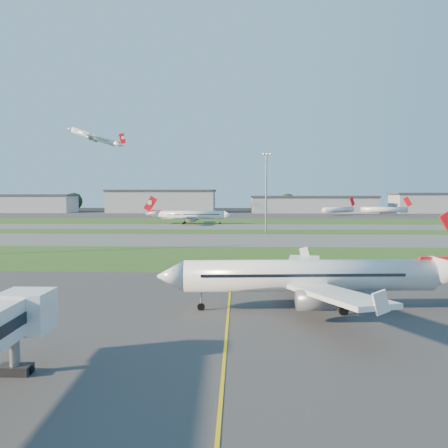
{
  "coord_description": "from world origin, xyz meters",
  "views": [
    {
      "loc": [
        6.04,
        -33.64,
        12.64
      ],
      "look_at": [
        3.38,
        46.96,
        7.0
      ],
      "focal_mm": 35.0,
      "sensor_mm": 36.0,
      "label": 1
    }
  ],
  "objects_px": {
    "airliner_taxiing": "(191,215)",
    "mini_jet_far": "(384,210)",
    "mini_jet_near": "(339,210)",
    "airliner_parked": "(312,276)",
    "light_mast_centre": "(266,187)"
  },
  "relations": [
    {
      "from": "airliner_taxiing",
      "to": "mini_jet_far",
      "type": "relative_size",
      "value": 1.18
    },
    {
      "from": "mini_jet_near",
      "to": "mini_jet_far",
      "type": "height_order",
      "value": "same"
    },
    {
      "from": "airliner_parked",
      "to": "airliner_taxiing",
      "type": "bearing_deg",
      "value": 98.12
    },
    {
      "from": "airliner_taxiing",
      "to": "mini_jet_far",
      "type": "distance_m",
      "value": 130.3
    },
    {
      "from": "airliner_taxiing",
      "to": "mini_jet_far",
      "type": "height_order",
      "value": "airliner_taxiing"
    },
    {
      "from": "mini_jet_far",
      "to": "light_mast_centre",
      "type": "height_order",
      "value": "light_mast_centre"
    },
    {
      "from": "airliner_taxiing",
      "to": "light_mast_centre",
      "type": "xyz_separation_m",
      "value": [
        28.62,
        -38.0,
        11.13
      ]
    },
    {
      "from": "mini_jet_near",
      "to": "light_mast_centre",
      "type": "distance_m",
      "value": 123.55
    },
    {
      "from": "airliner_parked",
      "to": "light_mast_centre",
      "type": "bearing_deg",
      "value": 85.74
    },
    {
      "from": "airliner_parked",
      "to": "mini_jet_far",
      "type": "xyz_separation_m",
      "value": [
        77.14,
        210.04,
        -0.39
      ]
    },
    {
      "from": "mini_jet_near",
      "to": "light_mast_centre",
      "type": "xyz_separation_m",
      "value": [
        -49.1,
        -112.78,
        11.53
      ]
    },
    {
      "from": "airliner_parked",
      "to": "airliner_taxiing",
      "type": "relative_size",
      "value": 1.0
    },
    {
      "from": "airliner_taxiing",
      "to": "mini_jet_near",
      "type": "distance_m",
      "value": 107.86
    },
    {
      "from": "light_mast_centre",
      "to": "airliner_taxiing",
      "type": "bearing_deg",
      "value": 126.99
    },
    {
      "from": "mini_jet_far",
      "to": "light_mast_centre",
      "type": "bearing_deg",
      "value": -115.67
    }
  ]
}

